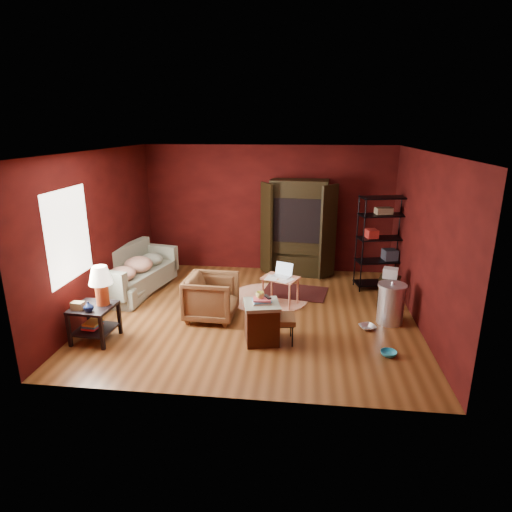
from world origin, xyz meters
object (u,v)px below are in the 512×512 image
Objects in this scene: wire_shelving at (382,239)px; tv_armoire at (298,226)px; armchair at (212,295)px; sofa at (136,274)px; laptop_desk at (281,280)px; side_table at (97,296)px; hamper at (262,321)px.

tv_armoire is at bearing 144.14° from wire_shelving.
wire_shelving reaches higher than armchair.
tv_armoire reaches higher than wire_shelving.
sofa is 3.57m from tv_armoire.
armchair is 2.97m from tv_armoire.
laptop_desk is (2.89, -0.31, 0.10)m from sofa.
tv_armoire is at bearing 104.60° from laptop_desk.
wire_shelving is (1.94, 1.09, 0.55)m from laptop_desk.
laptop_desk is (1.14, 0.73, 0.06)m from armchair.
sofa is at bearing 176.35° from wire_shelving.
laptop_desk is at bearing -163.47° from wire_shelving.
side_table is at bearing -170.47° from sofa.
wire_shelving is (1.67, -0.71, -0.06)m from tv_armoire.
sofa is 2.04m from armchair.
sofa is 1.63× the size of side_table.
laptop_desk is at bearing 31.63° from side_table.
hamper is at bearing -119.49° from sofa.
sofa is at bearing -163.07° from laptop_desk.
armchair is 0.40× the size of tv_armoire.
tv_armoire is at bearing 49.45° from side_table.
wire_shelving reaches higher than hamper.
wire_shelving is (3.08, 1.82, 0.61)m from armchair.
armchair reaches higher than hamper.
tv_armoire reaches higher than laptop_desk.
hamper is 0.39× the size of wire_shelving.
armchair is at bearing 141.92° from hamper.
tv_armoire is at bearing 81.84° from hamper.
wire_shelving reaches higher than side_table.
wire_shelving is at bearing -76.95° from sofa.
laptop_desk is at bearing 82.16° from hamper.
tv_armoire is (1.40, 2.53, 0.67)m from armchair.
side_table is (-1.56, -0.93, 0.28)m from armchair.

